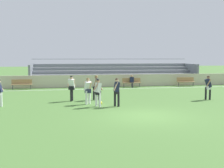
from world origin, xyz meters
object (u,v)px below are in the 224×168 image
bleacher_stand (115,73)px  soccer_ball (100,103)px  spectator_seated (132,80)px  bench_near_wall_gap (22,83)px  player_white_trailing_run (98,90)px  player_white_on_ball (88,89)px  player_dark_wide_right (117,90)px  player_white_overlapping (72,86)px  player_dark_challenging (208,86)px  bench_near_bin (186,81)px  bench_centre_sideline (132,82)px  player_dark_dropping_back (96,85)px

bleacher_stand → soccer_ball: size_ratio=81.54×
spectator_seated → soccer_ball: (-4.37, -9.38, -0.59)m
bench_near_wall_gap → player_white_trailing_run: size_ratio=1.10×
player_white_on_ball → player_dark_wide_right: bearing=-34.8°
bleacher_stand → player_white_overlapping: size_ratio=10.65×
player_dark_challenging → player_white_trailing_run: size_ratio=1.00×
bleacher_stand → bench_near_bin: bleacher_stand is taller
bench_centre_sideline → player_dark_dropping_back: player_dark_dropping_back is taller
bench_near_bin → player_white_trailing_run: player_white_trailing_run is taller
bench_near_wall_gap → player_dark_wide_right: bearing=-56.8°
bleacher_stand → bench_near_wall_gap: bearing=-157.6°
player_white_on_ball → soccer_ball: 1.17m
bleacher_stand → soccer_ball: bearing=-104.6°
player_dark_wide_right → player_white_overlapping: bearing=134.8°
spectator_seated → player_dark_dropping_back: 8.57m
bench_centre_sideline → player_white_on_ball: bearing=-119.0°
player_white_trailing_run → bleacher_stand: bearing=75.2°
soccer_ball → player_white_trailing_run: bearing=-109.2°
player_white_on_ball → player_white_overlapping: bearing=123.1°
bleacher_stand → player_white_overlapping: (-5.14, -11.56, -0.16)m
spectator_seated → bleacher_stand: bearing=102.8°
player_dark_dropping_back → bench_near_bin: bearing=36.9°
bleacher_stand → player_white_on_ball: bearing=-107.9°
bench_centre_sideline → soccer_ball: (-4.37, -9.50, -0.44)m
player_white_on_ball → player_white_trailing_run: player_white_trailing_run is taller
player_white_on_ball → spectator_seated: bearing=60.6°
player_dark_challenging → player_dark_wide_right: bearing=-167.5°
spectator_seated → bench_near_bin: bearing=1.2°
player_dark_wide_right → player_white_trailing_run: size_ratio=1.02×
bench_near_bin → bench_centre_sideline: size_ratio=1.00×
player_dark_wide_right → player_white_overlapping: (-2.54, 2.56, 0.01)m
player_dark_wide_right → player_dark_challenging: (6.63, 1.47, -0.02)m
bleacher_stand → player_white_trailing_run: bleacher_stand is taller
bench_near_wall_gap → player_white_on_ball: (5.13, -9.18, 0.42)m
bench_near_wall_gap → player_white_on_ball: player_white_on_ball is taller
bleacher_stand → bench_centre_sideline: 3.99m
player_dark_challenging → player_white_trailing_run: (-7.73, -1.37, -0.01)m
player_dark_challenging → player_dark_dropping_back: size_ratio=0.98×
bleacher_stand → player_white_trailing_run: bearing=-104.8°
bench_near_wall_gap → player_dark_challenging: size_ratio=1.09×
player_dark_challenging → bench_near_bin: bearing=74.4°
bench_centre_sideline → player_dark_challenging: 9.36m
bench_near_bin → bench_near_wall_gap: bearing=180.0°
player_dark_wide_right → player_dark_challenging: player_dark_wide_right is taller
spectator_seated → player_dark_dropping_back: (-4.37, -7.37, 0.30)m
player_white_on_ball → bench_near_wall_gap: bearing=119.2°
soccer_ball → bench_centre_sideline: bearing=65.3°
player_white_on_ball → player_dark_dropping_back: size_ratio=0.97×
bench_centre_sideline → player_white_trailing_run: size_ratio=1.10×
player_dark_challenging → soccer_ball: size_ratio=7.48×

